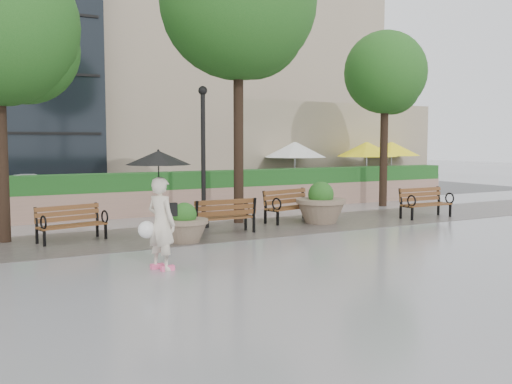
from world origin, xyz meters
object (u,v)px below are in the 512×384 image
bench_1 (72,231)px  pedestrian (160,198)px  bench_3 (291,212)px  planter_right (321,207)px  bench_4 (426,209)px  planter_left (184,227)px  car_right (38,192)px  bench_2 (222,224)px  lamppost (203,166)px

bench_1 → pedestrian: 3.99m
bench_1 → bench_3: bench_3 is taller
planter_right → bench_1: bearing=177.5°
bench_1 → bench_4: size_ratio=0.96×
planter_right → bench_3: bearing=136.0°
planter_left → car_right: 8.62m
bench_3 → bench_4: bench_3 is taller
bench_2 → planter_right: planter_right is taller
bench_3 → bench_4: size_ratio=1.08×
planter_right → car_right: car_right is taller
bench_1 → planter_right: bearing=-15.5°
planter_left → lamppost: 2.58m
planter_right → planter_left: bearing=-167.1°
planter_right → pedestrian: (-6.01, -3.46, 0.84)m
bench_2 → bench_4: bearing=178.5°
planter_right → car_right: 9.83m
bench_4 → car_right: 12.78m
planter_right → pedestrian: size_ratio=0.66×
bench_2 → planter_left: bearing=27.9°
bench_4 → lamppost: size_ratio=0.45×
bench_3 → planter_right: bearing=-59.1°
bench_2 → pedestrian: bearing=49.3°
planter_left → planter_right: (4.57, 1.04, 0.10)m
bench_3 → car_right: bearing=116.2°
bench_2 → lamppost: size_ratio=0.44×
bench_4 → lamppost: 7.00m
planter_left → bench_3: bearing=22.6°
bench_1 → planter_left: 2.62m
lamppost → pedestrian: bearing=-122.7°
bench_1 → pedestrian: size_ratio=0.77×
planter_left → pedestrian: bearing=-120.7°
planter_left → pedestrian: size_ratio=0.51×
planter_left → pedestrian: 2.97m
bench_1 → bench_2: size_ratio=0.98×
bench_2 → bench_1: bearing=-10.3°
bench_3 → lamppost: lamppost is taller
bench_1 → car_right: car_right is taller
bench_2 → bench_4: 6.73m
bench_2 → pedestrian: 4.22m
bench_1 → car_right: size_ratio=0.45×
planter_left → planter_right: size_ratio=0.78×
lamppost → bench_2: bearing=-90.7°
bench_1 → lamppost: lamppost is taller
lamppost → car_right: lamppost is taller
bench_4 → car_right: bearing=140.5°
lamppost → pedestrian: size_ratio=1.76×
bench_3 → bench_4: 4.24m
bench_2 → planter_left: size_ratio=1.52×
bench_4 → planter_left: bearing=-178.0°
bench_4 → bench_1: bearing=173.9°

